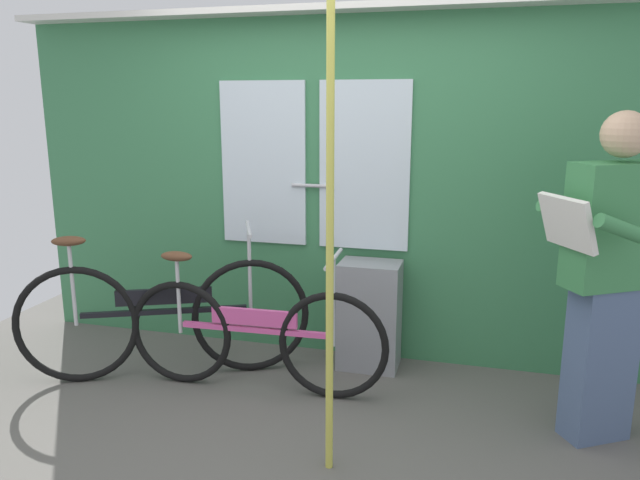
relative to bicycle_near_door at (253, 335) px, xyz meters
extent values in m
cube|color=#56544F|center=(0.38, -0.63, -0.38)|extent=(5.57, 4.34, 0.04)
cube|color=#387A4C|center=(0.38, 0.74, 0.78)|extent=(4.57, 0.08, 2.27)
cube|color=silver|center=(-0.17, 0.69, 0.96)|extent=(0.60, 0.02, 1.10)
cube|color=silver|center=(0.53, 0.69, 0.96)|extent=(0.60, 0.02, 1.10)
cylinder|color=#B2B2B7|center=(0.18, 0.67, 0.82)|extent=(0.28, 0.02, 0.02)
cube|color=silver|center=(0.38, 0.64, 1.93)|extent=(4.57, 0.28, 0.04)
torus|color=black|center=(0.49, 0.02, -0.03)|extent=(0.66, 0.07, 0.66)
torus|color=black|center=(-0.47, -0.02, -0.03)|extent=(0.66, 0.07, 0.66)
cube|color=#D14C93|center=(0.01, 0.00, 0.03)|extent=(0.92, 0.07, 0.03)
cube|color=#D14C93|center=(0.01, 0.00, 0.11)|extent=(0.53, 0.05, 0.10)
cylinder|color=#B7B7BC|center=(-0.47, -0.02, 0.22)|extent=(0.02, 0.02, 0.49)
ellipsoid|color=brown|center=(-0.47, -0.02, 0.46)|extent=(0.20, 0.10, 0.06)
cylinder|color=#B7B7BC|center=(0.49, 0.02, 0.24)|extent=(0.02, 0.02, 0.53)
cylinder|color=#B7B7BC|center=(0.49, 0.02, 0.50)|extent=(0.04, 0.44, 0.02)
torus|color=black|center=(-0.11, 0.25, 0.02)|extent=(0.71, 0.35, 0.76)
torus|color=black|center=(-1.10, -0.18, 0.02)|extent=(0.71, 0.35, 0.76)
cube|color=black|center=(-0.61, 0.03, 0.08)|extent=(0.95, 0.45, 0.03)
cube|color=black|center=(-0.61, 0.03, 0.18)|extent=(0.55, 0.27, 0.10)
cylinder|color=#B7B7BC|center=(-1.10, -0.18, 0.29)|extent=(0.02, 0.02, 0.54)
ellipsoid|color=brown|center=(-1.10, -0.18, 0.56)|extent=(0.22, 0.16, 0.06)
cylinder|color=#B7B7BC|center=(-0.11, 0.25, 0.31)|extent=(0.02, 0.02, 0.58)
cylinder|color=#B7B7BC|center=(-0.11, 0.25, 0.60)|extent=(0.20, 0.41, 0.02)
cube|color=slate|center=(1.92, -0.03, 0.06)|extent=(0.37, 0.32, 0.83)
cube|color=#387F47|center=(1.92, -0.03, 0.78)|extent=(0.50, 0.41, 0.62)
sphere|color=tan|center=(1.92, -0.03, 1.23)|extent=(0.22, 0.22, 0.22)
cube|color=silver|center=(1.69, -0.17, 0.81)|extent=(0.27, 0.35, 0.26)
cylinder|color=#387F47|center=(1.91, -0.28, 0.81)|extent=(0.30, 0.22, 0.17)
cylinder|color=#387F47|center=(1.70, 0.08, 0.81)|extent=(0.30, 0.22, 0.17)
cube|color=gray|center=(0.61, 0.52, 0.00)|extent=(0.39, 0.28, 0.72)
cylinder|color=#C6C14C|center=(0.65, -0.67, 0.78)|extent=(0.04, 0.04, 2.27)
camera|label=1|loc=(1.30, -3.24, 1.39)|focal=34.34mm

